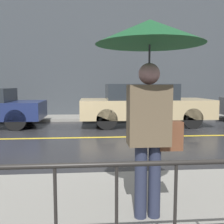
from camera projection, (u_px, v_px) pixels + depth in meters
name	position (u px, v px, depth m)	size (l,w,h in m)	color
ground_plane	(67.00, 138.00, 7.38)	(80.00, 80.00, 0.00)	#262628
sidewalk_near	(31.00, 219.00, 2.84)	(28.00, 2.61, 0.10)	gray
sidewalk_far	(75.00, 118.00, 11.43)	(28.00, 1.64, 0.10)	gray
lane_marking	(67.00, 138.00, 7.38)	(25.20, 0.12, 0.01)	gold
building_storefront	(76.00, 46.00, 12.05)	(28.00, 0.30, 6.53)	#383D42
pedestrian	(150.00, 60.00, 2.61)	(1.08, 1.08, 2.04)	#23283D
car_tan	(144.00, 104.00, 9.64)	(4.72, 1.94, 1.52)	tan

